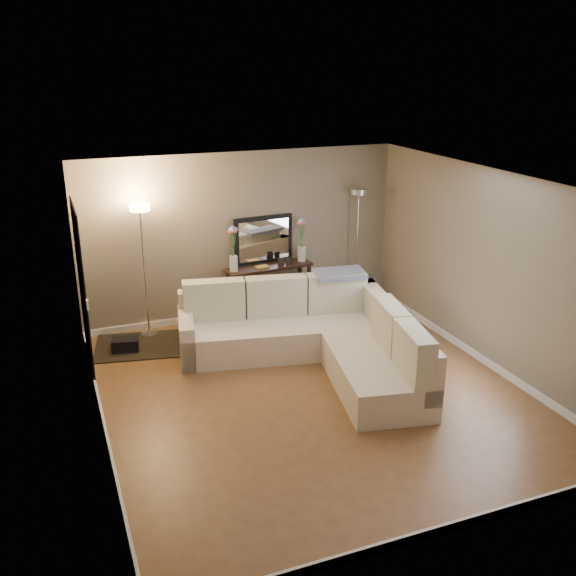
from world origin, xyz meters
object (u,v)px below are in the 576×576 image
object	(u,v)px
floor_lamp_lit	(142,245)
floor_lamp_unlit	(358,224)
sectional_sofa	(315,336)
console_table	(264,289)

from	to	relation	value
floor_lamp_lit	floor_lamp_unlit	world-z (taller)	floor_lamp_lit
sectional_sofa	console_table	world-z (taller)	sectional_sofa
console_table	floor_lamp_lit	distance (m)	2.05
sectional_sofa	console_table	bearing A→B (deg)	94.04
sectional_sofa	floor_lamp_unlit	distance (m)	2.51
sectional_sofa	floor_lamp_unlit	bearing A→B (deg)	49.57
sectional_sofa	console_table	xyz separation A→B (m)	(-0.12, 1.74, 0.11)
sectional_sofa	floor_lamp_unlit	xyz separation A→B (m)	(1.49, 1.75, 1.01)
console_table	floor_lamp_unlit	distance (m)	1.85
console_table	sectional_sofa	bearing A→B (deg)	-85.96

